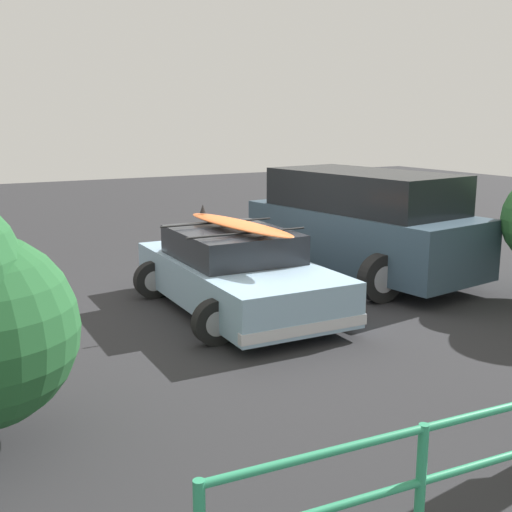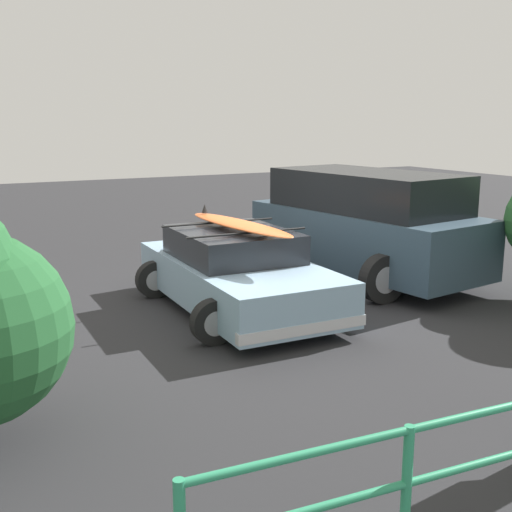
% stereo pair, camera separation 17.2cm
% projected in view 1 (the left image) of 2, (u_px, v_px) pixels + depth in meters
% --- Properties ---
extents(ground_plane, '(44.00, 44.00, 0.02)m').
position_uv_depth(ground_plane, '(252.00, 309.00, 9.81)').
color(ground_plane, '#28282B').
rests_on(ground_plane, ground).
extents(sedan_car, '(2.47, 4.03, 1.49)m').
position_uv_depth(sedan_car, '(236.00, 272.00, 9.63)').
color(sedan_car, '#8CADC6').
rests_on(sedan_car, ground).
extents(suv_car, '(3.01, 4.74, 1.93)m').
position_uv_depth(suv_car, '(362.00, 224.00, 11.53)').
color(suv_car, '#334756').
rests_on(suv_car, ground).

